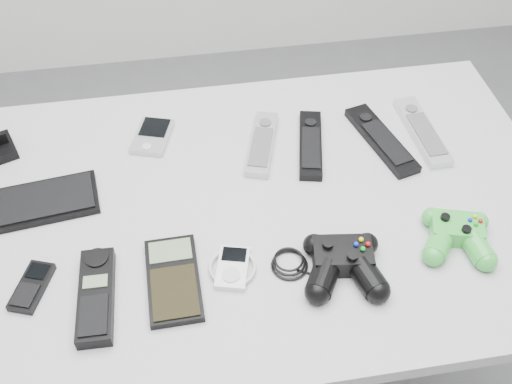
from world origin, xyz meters
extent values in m
cube|color=#B1B0B3|center=(0.01, 0.09, 0.77)|extent=(1.17, 0.75, 0.03)
cylinder|color=black|center=(-0.52, 0.41, 0.38)|extent=(0.04, 0.04, 0.75)
cylinder|color=black|center=(0.55, 0.41, 0.38)|extent=(0.04, 0.04, 0.75)
cube|color=black|center=(-0.42, 0.15, 0.79)|extent=(0.27, 0.14, 0.02)
cube|color=#ACACB4|center=(-0.18, 0.30, 0.79)|extent=(0.10, 0.12, 0.02)
cube|color=#ACACB4|center=(0.05, 0.24, 0.79)|extent=(0.10, 0.19, 0.02)
cube|color=black|center=(0.14, 0.22, 0.79)|extent=(0.09, 0.20, 0.02)
cube|color=black|center=(0.29, 0.21, 0.79)|extent=(0.10, 0.22, 0.02)
cube|color=silver|center=(0.39, 0.23, 0.79)|extent=(0.06, 0.21, 0.02)
cube|color=black|center=(-0.40, -0.04, 0.79)|extent=(0.07, 0.11, 0.02)
cube|color=black|center=(-0.29, -0.08, 0.80)|extent=(0.06, 0.18, 0.03)
cube|color=black|center=(-0.16, -0.07, 0.79)|extent=(0.09, 0.18, 0.02)
cube|color=white|center=(-0.06, -0.06, 0.79)|extent=(0.10, 0.11, 0.02)
camera|label=1|loc=(-0.12, -0.66, 1.64)|focal=42.00mm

